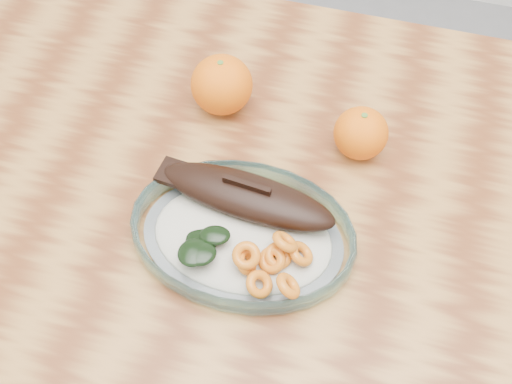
% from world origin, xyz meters
% --- Properties ---
extents(dining_table, '(1.20, 0.80, 0.75)m').
position_xyz_m(dining_table, '(0.00, 0.00, 0.65)').
color(dining_table, brown).
rests_on(dining_table, ground).
extents(plated_meal, '(0.50, 0.50, 0.08)m').
position_xyz_m(plated_meal, '(-0.06, -0.05, 0.77)').
color(plated_meal, white).
rests_on(plated_meal, dining_table).
extents(orange_left, '(0.08, 0.08, 0.08)m').
position_xyz_m(orange_left, '(-0.15, 0.15, 0.79)').
color(orange_left, '#E35204').
rests_on(orange_left, dining_table).
extents(orange_right, '(0.07, 0.07, 0.07)m').
position_xyz_m(orange_right, '(0.05, 0.12, 0.79)').
color(orange_right, '#E35204').
rests_on(orange_right, dining_table).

